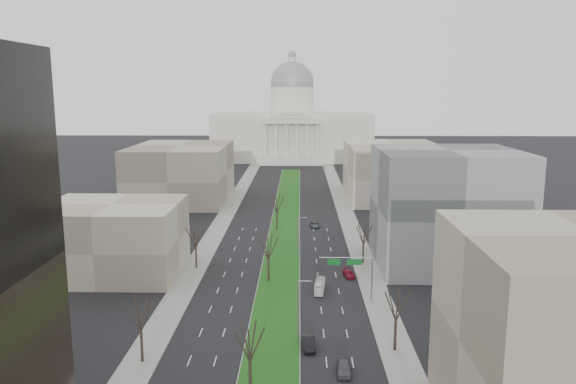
# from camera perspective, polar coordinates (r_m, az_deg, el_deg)

# --- Properties ---
(ground) EXTENTS (600.00, 600.00, 0.00)m
(ground) POSITION_cam_1_polar(r_m,az_deg,el_deg) (146.02, -0.34, -3.88)
(ground) COLOR black
(ground) RESTS_ON ground
(median) EXTENTS (8.00, 222.03, 0.20)m
(median) POSITION_cam_1_polar(r_m,az_deg,el_deg) (145.01, -0.36, -3.94)
(median) COLOR #999993
(median) RESTS_ON ground
(sidewalk_left) EXTENTS (5.00, 330.00, 0.15)m
(sidewalk_left) POSITION_cam_1_polar(r_m,az_deg,el_deg) (123.72, -8.84, -6.63)
(sidewalk_left) COLOR gray
(sidewalk_left) RESTS_ON ground
(sidewalk_right) EXTENTS (5.00, 330.00, 0.15)m
(sidewalk_right) POSITION_cam_1_polar(r_m,az_deg,el_deg) (122.65, 7.60, -6.74)
(sidewalk_right) COLOR gray
(sidewalk_right) RESTS_ON ground
(capitol) EXTENTS (80.00, 46.00, 55.00)m
(capitol) POSITION_cam_1_polar(r_m,az_deg,el_deg) (291.72, 0.43, 6.54)
(capitol) COLOR beige
(capitol) RESTS_ON ground
(building_beige_left) EXTENTS (26.00, 22.00, 14.00)m
(building_beige_left) POSITION_cam_1_polar(r_m,az_deg,el_deg) (116.30, -17.35, -4.55)
(building_beige_left) COLOR tan
(building_beige_left) RESTS_ON ground
(building_grey_right) EXTENTS (28.00, 26.00, 24.00)m
(building_grey_right) POSITION_cam_1_polar(r_m,az_deg,el_deg) (119.85, 15.76, -1.57)
(building_grey_right) COLOR #5B5E60
(building_grey_right) RESTS_ON ground
(building_far_left) EXTENTS (30.00, 40.00, 18.00)m
(building_far_left) POSITION_cam_1_polar(r_m,az_deg,el_deg) (187.50, -10.78, 1.93)
(building_far_left) COLOR gray
(building_far_left) RESTS_ON ground
(building_far_right) EXTENTS (30.00, 40.00, 18.00)m
(building_far_right) POSITION_cam_1_polar(r_m,az_deg,el_deg) (190.97, 10.58, 2.09)
(building_far_right) COLOR tan
(building_far_right) RESTS_ON ground
(tree_left_mid) EXTENTS (5.40, 5.40, 9.72)m
(tree_left_mid) POSITION_cam_1_polar(r_m,az_deg,el_deg) (78.15, -14.80, -11.79)
(tree_left_mid) COLOR black
(tree_left_mid) RESTS_ON ground
(tree_left_far) EXTENTS (5.28, 5.28, 9.50)m
(tree_left_far) POSITION_cam_1_polar(r_m,az_deg,el_deg) (115.20, -9.38, -4.42)
(tree_left_far) COLOR black
(tree_left_far) RESTS_ON ground
(tree_right_mid) EXTENTS (5.52, 5.52, 9.94)m
(tree_right_mid) POSITION_cam_1_polar(r_m,az_deg,el_deg) (80.07, 10.95, -10.96)
(tree_right_mid) COLOR black
(tree_right_mid) RESTS_ON ground
(tree_right_far) EXTENTS (5.04, 5.04, 9.07)m
(tree_right_far) POSITION_cam_1_polar(r_m,az_deg,el_deg) (118.00, 7.69, -4.18)
(tree_right_far) COLOR black
(tree_right_far) RESTS_ON ground
(tree_median_a) EXTENTS (5.40, 5.40, 9.72)m
(tree_median_a) POSITION_cam_1_polar(r_m,az_deg,el_deg) (68.22, -3.91, -14.84)
(tree_median_a) COLOR black
(tree_median_a) RESTS_ON ground
(tree_median_b) EXTENTS (5.40, 5.40, 9.72)m
(tree_median_b) POSITION_cam_1_polar(r_m,az_deg,el_deg) (105.68, -2.01, -5.56)
(tree_median_b) COLOR black
(tree_median_b) RESTS_ON ground
(tree_median_c) EXTENTS (5.40, 5.40, 9.72)m
(tree_median_c) POSITION_cam_1_polar(r_m,az_deg,el_deg) (144.51, -1.14, -1.19)
(tree_median_c) COLOR black
(tree_median_c) RESTS_ON ground
(streetlamp_median_b) EXTENTS (1.90, 0.20, 9.16)m
(streetlamp_median_b) POSITION_cam_1_polar(r_m,az_deg,el_deg) (82.59, 1.11, -11.83)
(streetlamp_median_b) COLOR gray
(streetlamp_median_b) RESTS_ON ground
(streetlamp_median_c) EXTENTS (1.90, 0.20, 9.16)m
(streetlamp_median_c) POSITION_cam_1_polar(r_m,az_deg,el_deg) (120.57, 1.13, -4.61)
(streetlamp_median_c) COLOR gray
(streetlamp_median_c) RESTS_ON ground
(mast_arm_signs) EXTENTS (9.12, 0.24, 8.09)m
(mast_arm_signs) POSITION_cam_1_polar(r_m,az_deg,el_deg) (96.75, 6.95, -7.71)
(mast_arm_signs) COLOR gray
(mast_arm_signs) RESTS_ON ground
(car_grey_near) EXTENTS (1.97, 4.62, 1.55)m
(car_grey_near) POSITION_cam_1_polar(r_m,az_deg,el_deg) (76.00, 5.70, -17.32)
(car_grey_near) COLOR #4A4A51
(car_grey_near) RESTS_ON ground
(car_black) EXTENTS (1.95, 5.00, 1.62)m
(car_black) POSITION_cam_1_polar(r_m,az_deg,el_deg) (82.05, 2.14, -15.05)
(car_black) COLOR black
(car_black) RESTS_ON ground
(car_red) EXTENTS (2.44, 4.61, 1.27)m
(car_red) POSITION_cam_1_polar(r_m,az_deg,el_deg) (111.14, 6.20, -8.24)
(car_red) COLOR maroon
(car_red) RESTS_ON ground
(car_grey_far) EXTENTS (2.46, 4.94, 1.35)m
(car_grey_far) POSITION_cam_1_polar(r_m,az_deg,el_deg) (149.06, 2.74, -3.33)
(car_grey_far) COLOR #474B4E
(car_grey_far) RESTS_ON ground
(box_van) EXTENTS (2.31, 7.08, 1.94)m
(box_van) POSITION_cam_1_polar(r_m,az_deg,el_deg) (103.15, 3.25, -9.50)
(box_van) COLOR white
(box_van) RESTS_ON ground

